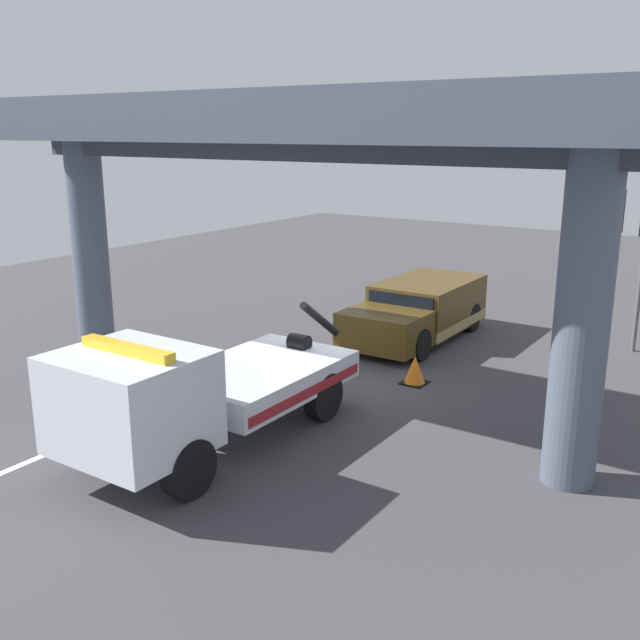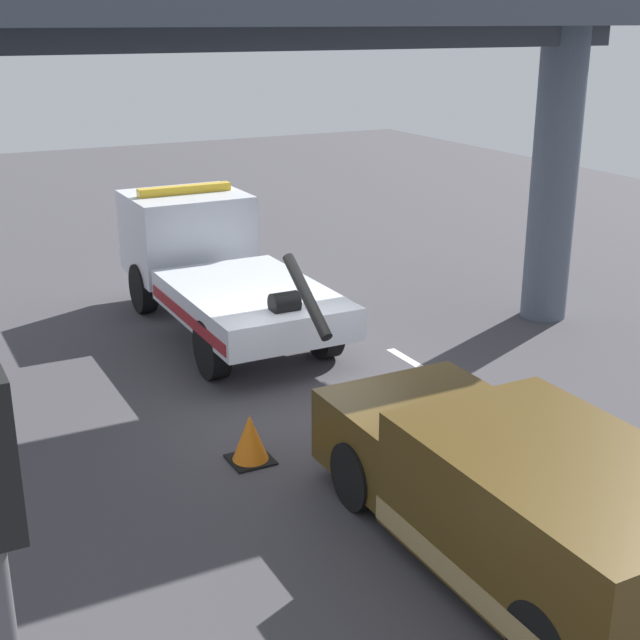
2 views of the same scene
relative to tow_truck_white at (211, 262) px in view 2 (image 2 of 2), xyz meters
The scene contains 7 objects.
ground_plane 4.42m from the tow_truck_white, behind, with size 60.00×40.00×0.10m, color #423F44.
lane_stripe_mid 4.95m from the tow_truck_white, 151.93° to the right, with size 2.60×0.16×0.01m, color silver.
lane_stripe_east 3.11m from the tow_truck_white, 52.03° to the right, with size 2.60×0.16×0.01m, color silver.
tow_truck_white is the anchor object (origin of this frame).
towed_van_green 9.20m from the tow_truck_white, behind, with size 5.20×2.23×1.58m.
overpass_structure 5.08m from the tow_truck_white, behind, with size 3.60×13.93×6.44m.
traffic_cone_orange 5.96m from the tow_truck_white, 163.82° to the left, with size 0.57×0.57×0.67m.
Camera 2 is at (-11.21, 5.69, 5.63)m, focal length 49.21 mm.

